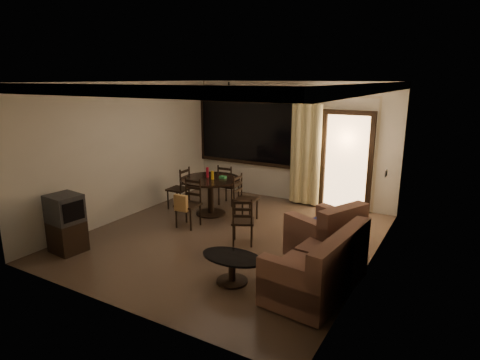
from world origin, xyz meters
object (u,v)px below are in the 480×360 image
Objects in this scene: tv_cabinet at (66,223)px; dining_table at (211,186)px; dining_chair_north at (229,192)px; armchair at (327,237)px; coffee_table at (232,265)px; sofa at (321,268)px; side_chair at (243,230)px; dining_chair_east at (245,207)px; dining_chair_west at (179,196)px; dining_chair_south at (188,212)px.

dining_table is at bearing 75.26° from tv_cabinet.
dining_chair_north is 3.38m from armchair.
armchair is 1.70m from coffee_table.
side_chair is at bearing 158.20° from sofa.
dining_table reaches higher than dining_chair_north.
dining_chair_east is 3.04m from sofa.
dining_chair_north is (-0.87, 0.75, 0.00)m from dining_chair_east.
armchair is at bearing 56.53° from coffee_table.
dining_chair_north is 2.33m from side_chair.
dining_chair_north is at bearing 173.83° from armchair.
tv_cabinet reaches higher than dining_chair_east.
dining_chair_east is (1.67, 0.07, 0.00)m from dining_chair_west.
dining_chair_east is (0.83, 0.04, -0.34)m from dining_table.
side_chair is at bearing 41.25° from tv_cabinet.
armchair reaches higher than dining_chair_west.
dining_chair_west and dining_chair_north have the same top height.
sofa is 1.87× the size of coffee_table.
dining_chair_north is 3.73m from tv_cabinet.
side_chair is (2.23, -1.02, -0.02)m from dining_chair_west.
armchair is at bearing 109.26° from sofa.
armchair reaches higher than dining_chair_north.
dining_chair_south is 1.00× the size of dining_chair_north.
side_chair is (1.36, -0.20, -0.04)m from dining_chair_south.
dining_chair_north reaches higher than coffee_table.
dining_table is 1.34× the size of dining_chair_north.
tv_cabinet is 0.57× the size of sofa.
dining_chair_east and dining_chair_south have the same top height.
armchair reaches higher than sofa.
coffee_table is at bearing 14.31° from tv_cabinet.
coffee_table is at bearing 119.87° from dining_chair_north.
dining_table is 1.02× the size of armchair.
armchair is (3.90, 1.88, -0.11)m from tv_cabinet.
side_chair is at bearing -150.77° from armchair.
dining_chair_west is at bearing 134.30° from dining_chair_south.
dining_table is at bearing 89.91° from dining_chair_south.
dining_table is 3.70m from sofa.
dining_table is at bearing -173.59° from armchair.
dining_chair_west is 2.79m from tv_cabinet.
dining_chair_east is at bearing -89.67° from side_chair.
dining_table is 1.34× the size of dining_chair_east.
dining_table is 0.91m from dining_chair_west.
side_chair is (1.43, -1.84, -0.02)m from dining_chair_north.
tv_cabinet is (-0.19, -2.77, 0.22)m from dining_chair_west.
sofa is 1.07m from armchair.
dining_chair_west and dining_chair_east have the same top height.
side_chair is (2.42, 1.75, -0.24)m from tv_cabinet.
dining_chair_north is at bearing 46.76° from dining_chair_east.
sofa reaches higher than coffee_table.
armchair is (2.92, -1.71, 0.11)m from dining_chair_north.
dining_chair_west is 0.54× the size of sofa.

